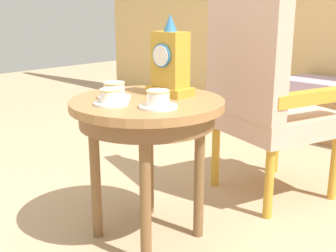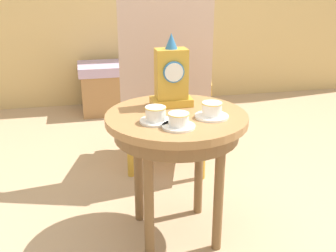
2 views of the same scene
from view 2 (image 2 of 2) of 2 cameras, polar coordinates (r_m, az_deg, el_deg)
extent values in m
plane|color=tan|center=(2.12, 3.48, -14.12)|extent=(10.00, 10.00, 0.00)
cylinder|color=#9E7042|center=(1.82, 1.20, 1.09)|extent=(0.63, 0.63, 0.03)
cylinder|color=brown|center=(1.84, 1.19, -0.45)|extent=(0.56, 0.56, 0.07)
cylinder|color=brown|center=(2.12, 4.31, -5.08)|extent=(0.04, 0.04, 0.58)
cylinder|color=brown|center=(2.06, -4.14, -5.88)|extent=(0.04, 0.04, 0.58)
cylinder|color=brown|center=(1.79, -2.68, -10.31)|extent=(0.04, 0.04, 0.58)
cylinder|color=brown|center=(1.86, 7.04, -9.20)|extent=(0.04, 0.04, 0.58)
cylinder|color=white|center=(1.72, -1.73, 0.69)|extent=(0.13, 0.13, 0.01)
cylinder|color=white|center=(1.71, -1.74, 1.75)|extent=(0.09, 0.09, 0.06)
torus|color=gold|center=(1.70, -1.75, 2.58)|extent=(0.09, 0.09, 0.00)
cylinder|color=white|center=(1.66, 1.46, -0.05)|extent=(0.14, 0.14, 0.01)
cylinder|color=white|center=(1.65, 1.47, 0.96)|extent=(0.08, 0.08, 0.05)
torus|color=gold|center=(1.64, 1.48, 1.71)|extent=(0.09, 0.09, 0.00)
cylinder|color=white|center=(1.79, 6.06, 1.35)|extent=(0.15, 0.15, 0.01)
cylinder|color=white|center=(1.78, 6.10, 2.38)|extent=(0.09, 0.09, 0.06)
torus|color=gold|center=(1.77, 6.13, 3.17)|extent=(0.09, 0.09, 0.00)
cube|color=gold|center=(1.94, 0.44, 3.40)|extent=(0.19, 0.11, 0.04)
cube|color=gold|center=(1.90, 0.45, 7.23)|extent=(0.14, 0.09, 0.23)
cylinder|color=teal|center=(1.85, 0.80, 7.47)|extent=(0.10, 0.01, 0.10)
cylinder|color=white|center=(1.84, 0.85, 7.43)|extent=(0.08, 0.00, 0.08)
cone|color=teal|center=(1.87, 0.47, 11.70)|extent=(0.06, 0.06, 0.07)
cube|color=#CCA893|center=(2.64, 0.13, 2.99)|extent=(0.65, 0.65, 0.11)
cube|color=#CCA893|center=(2.34, -0.30, 10.11)|extent=(0.52, 0.24, 0.64)
cube|color=gold|center=(2.59, 5.24, 6.33)|extent=(0.20, 0.47, 0.06)
cube|color=gold|center=(2.63, -4.91, 6.54)|extent=(0.20, 0.47, 0.06)
cylinder|color=gold|center=(2.92, 4.78, -0.11)|extent=(0.04, 0.04, 0.35)
cylinder|color=gold|center=(2.95, -3.80, 0.14)|extent=(0.04, 0.04, 0.35)
cylinder|color=gold|center=(2.51, 4.74, -3.68)|extent=(0.04, 0.04, 0.35)
cylinder|color=gold|center=(2.55, -5.22, -3.34)|extent=(0.04, 0.04, 0.35)
cube|color=#B299B7|center=(3.74, -5.16, 8.14)|extent=(0.93, 0.40, 0.08)
cube|color=#9E7042|center=(3.79, -5.06, 4.90)|extent=(0.90, 0.38, 0.36)
camera|label=1|loc=(1.76, 61.35, 2.84)|focal=47.06mm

